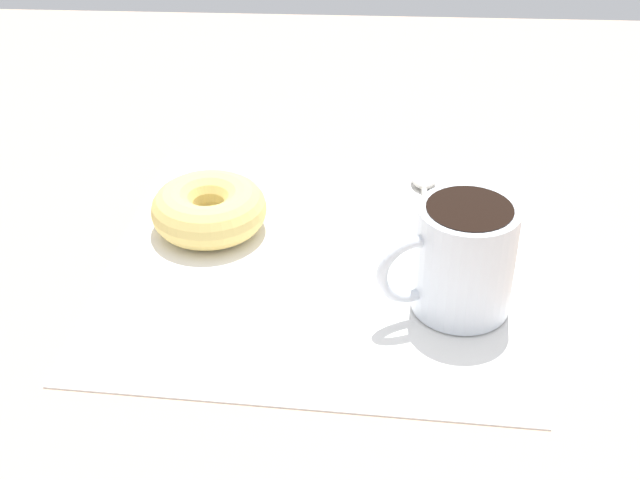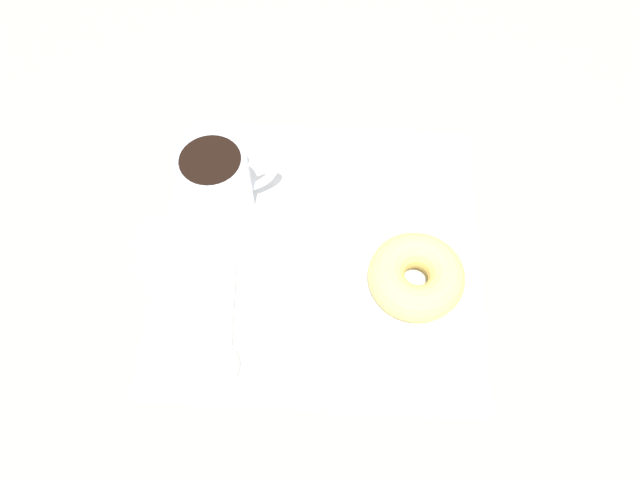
% 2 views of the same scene
% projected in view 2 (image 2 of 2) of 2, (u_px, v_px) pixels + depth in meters
% --- Properties ---
extents(ground_plane, '(1.20, 1.20, 0.02)m').
position_uv_depth(ground_plane, '(306.00, 264.00, 0.70)').
color(ground_plane, tan).
extents(napkin, '(0.37, 0.37, 0.00)m').
position_uv_depth(napkin, '(320.00, 250.00, 0.69)').
color(napkin, white).
rests_on(napkin, ground_plane).
extents(coffee_cup, '(0.08, 0.11, 0.09)m').
position_uv_depth(coffee_cup, '(218.00, 183.00, 0.68)').
color(coffee_cup, silver).
rests_on(coffee_cup, napkin).
extents(donut, '(0.10, 0.10, 0.04)m').
position_uv_depth(donut, '(416.00, 276.00, 0.65)').
color(donut, '#E5C66B').
rests_on(donut, napkin).
extents(spoon, '(0.14, 0.02, 0.01)m').
position_uv_depth(spoon, '(229.00, 346.00, 0.63)').
color(spoon, '#B7B2A8').
rests_on(spoon, napkin).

